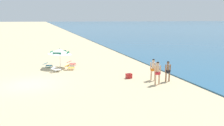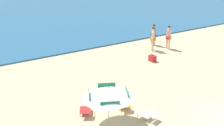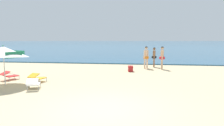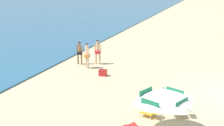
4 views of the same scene
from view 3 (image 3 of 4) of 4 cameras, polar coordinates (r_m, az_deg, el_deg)
The scene contains 10 objects.
ground_plane at distance 6.39m, azimuth -2.83°, elevation -13.71°, with size 800.00×800.00×0.00m, color tan.
ocean_water at distance 417.83m, azimuth 7.64°, elevation 6.34°, with size 800.00×800.00×0.10m, color #285B7F.
beach_umbrella_striped_main at distance 10.92m, azimuth -29.45°, elevation 2.89°, with size 2.85×2.87×2.01m.
lounge_chair_beside_umbrella at distance 12.40m, azimuth -28.04°, elevation -3.15°, with size 0.87×1.02×0.51m.
lounge_chair_facing_sea at distance 9.61m, azimuth -22.25°, elevation -5.54°, with size 0.81×1.01×0.52m.
lounge_chair_spare_folded at distance 11.03m, azimuth -21.25°, elevation -3.96°, with size 0.76×0.99×0.51m.
person_standing_near_shore at distance 15.50m, azimuth 10.04°, elevation 2.12°, with size 0.43×0.43×1.76m.
person_standing_beside at distance 15.32m, azimuth 14.59°, elevation 1.98°, with size 0.43×0.53×1.77m.
person_wading_in at distance 16.46m, azimuth 12.34°, elevation 2.12°, with size 0.40×0.49×1.65m.
cooler_box at distance 13.96m, azimuth 5.48°, elevation -1.67°, with size 0.40×0.53×0.43m.
Camera 3 is at (1.11, -5.88, 2.23)m, focal length 30.93 mm.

